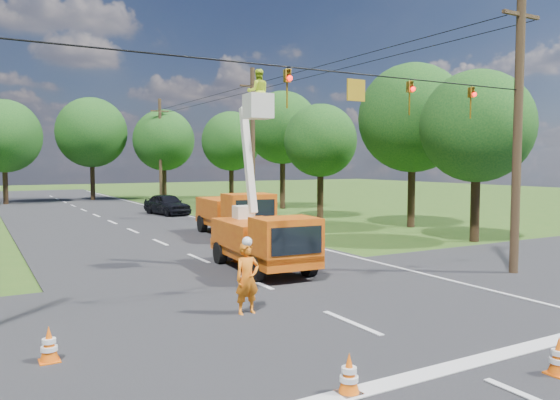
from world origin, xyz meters
TOP-DOWN VIEW (x-y plane):
  - ground at (0.00, 20.00)m, footprint 140.00×140.00m
  - road_main at (0.00, 20.00)m, footprint 12.00×100.00m
  - road_cross at (0.00, 2.00)m, footprint 56.00×10.00m
  - stop_bar at (0.00, -3.20)m, footprint 9.00×0.45m
  - edge_line at (5.60, 20.00)m, footprint 0.12×90.00m
  - bucket_truck at (1.18, 6.72)m, footprint 2.55×5.67m
  - second_truck at (4.12, 15.44)m, footprint 2.90×6.39m
  - ground_worker at (-1.78, 1.99)m, footprint 0.70×0.48m
  - distant_car at (4.69, 28.40)m, footprint 2.64×4.85m
  - traffic_cone_0 at (-2.45, -3.16)m, footprint 0.38×0.38m
  - traffic_cone_1 at (1.34, -4.36)m, footprint 0.38×0.38m
  - traffic_cone_2 at (1.07, 8.67)m, footprint 0.38×0.38m
  - traffic_cone_3 at (1.50, 10.47)m, footprint 0.38×0.38m
  - traffic_cone_4 at (-6.57, 0.88)m, footprint 0.38×0.38m
  - traffic_cone_7 at (4.70, 17.19)m, footprint 0.38×0.38m
  - pole_right_near at (8.50, 2.00)m, footprint 1.80×0.30m
  - pole_right_mid at (8.50, 22.00)m, footprint 1.80×0.30m
  - pole_right_far at (8.50, 42.00)m, footprint 1.80×0.30m
  - signal_span at (2.23, 1.99)m, footprint 18.00×0.29m
  - tree_right_a at (13.50, 8.00)m, footprint 5.40×5.40m
  - tree_right_b at (15.00, 14.00)m, footprint 6.40×6.40m
  - tree_right_c at (13.20, 21.00)m, footprint 5.00×5.00m
  - tree_right_d at (14.80, 29.00)m, footprint 6.00×6.00m
  - tree_right_e at (13.80, 37.00)m, footprint 5.60×5.60m
  - tree_far_a at (-5.00, 45.00)m, footprint 6.60×6.60m
  - tree_far_b at (3.00, 47.00)m, footprint 7.00×7.00m
  - tree_far_c at (9.50, 44.00)m, footprint 6.20×6.20m

SIDE VIEW (x-z plane):
  - ground at x=0.00m, z-range 0.00..0.00m
  - road_main at x=0.00m, z-range -0.03..0.03m
  - road_cross at x=0.00m, z-range -0.04..0.04m
  - stop_bar at x=0.00m, z-range -0.01..0.01m
  - edge_line at x=5.60m, z-range -0.01..0.01m
  - traffic_cone_0 at x=-2.45m, z-range 0.00..0.71m
  - traffic_cone_1 at x=1.34m, z-range 0.00..0.71m
  - traffic_cone_2 at x=1.07m, z-range 0.00..0.71m
  - traffic_cone_3 at x=1.50m, z-range 0.00..0.71m
  - traffic_cone_4 at x=-6.57m, z-range 0.00..0.71m
  - traffic_cone_7 at x=4.70m, z-range 0.00..0.71m
  - distant_car at x=4.69m, z-range 0.00..1.56m
  - ground_worker at x=-1.78m, z-range 0.00..1.84m
  - second_truck at x=4.12m, z-range 0.05..2.37m
  - bucket_truck at x=1.18m, z-range -2.05..5.10m
  - pole_right_near at x=8.50m, z-range 0.11..10.11m
  - pole_right_mid at x=8.50m, z-range 0.11..10.11m
  - pole_right_far at x=8.50m, z-range 0.11..10.11m
  - tree_right_c at x=13.20m, z-range 1.40..9.23m
  - tree_right_a at x=13.50m, z-range 1.42..9.70m
  - tree_right_e at x=13.80m, z-range 1.50..10.12m
  - signal_span at x=2.23m, z-range 5.34..6.41m
  - tree_far_c at x=9.50m, z-range 1.47..10.65m
  - tree_far_a at x=-5.00m, z-range 1.44..10.94m
  - tree_right_b at x=15.00m, z-range 1.61..11.26m
  - tree_right_d at x=14.80m, z-range 1.83..11.53m
  - tree_far_b at x=3.00m, z-range 1.65..11.97m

